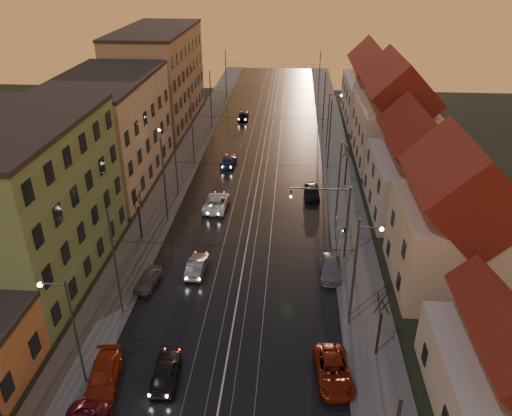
% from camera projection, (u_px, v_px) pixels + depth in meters
% --- Properties ---
extents(road, '(16.00, 120.00, 0.04)m').
position_uv_depth(road, '(261.00, 164.00, 65.26)').
color(road, black).
rests_on(road, ground).
extents(sidewalk_left, '(4.00, 120.00, 0.15)m').
position_uv_depth(sidewalk_left, '(185.00, 161.00, 65.89)').
color(sidewalk_left, '#4C4C4C').
rests_on(sidewalk_left, ground).
extents(sidewalk_right, '(4.00, 120.00, 0.15)m').
position_uv_depth(sidewalk_right, '(338.00, 166.00, 64.58)').
color(sidewalk_right, '#4C4C4C').
rests_on(sidewalk_right, ground).
extents(tram_rail_0, '(0.06, 120.00, 0.03)m').
position_uv_depth(tram_rail_0, '(244.00, 163.00, 65.39)').
color(tram_rail_0, gray).
rests_on(tram_rail_0, road).
extents(tram_rail_1, '(0.06, 120.00, 0.03)m').
position_uv_depth(tram_rail_1, '(255.00, 163.00, 65.29)').
color(tram_rail_1, gray).
rests_on(tram_rail_1, road).
extents(tram_rail_2, '(0.06, 120.00, 0.03)m').
position_uv_depth(tram_rail_2, '(267.00, 164.00, 65.19)').
color(tram_rail_2, gray).
rests_on(tram_rail_2, road).
extents(tram_rail_3, '(0.06, 120.00, 0.03)m').
position_uv_depth(tram_rail_3, '(278.00, 164.00, 65.10)').
color(tram_rail_3, gray).
rests_on(tram_rail_3, road).
extents(apartment_left_1, '(10.00, 18.00, 13.00)m').
position_uv_depth(apartment_left_1, '(25.00, 205.00, 40.40)').
color(apartment_left_1, '#6A9760').
rests_on(apartment_left_1, ground).
extents(apartment_left_2, '(10.00, 20.00, 12.00)m').
position_uv_depth(apartment_left_2, '(109.00, 132.00, 58.35)').
color(apartment_left_2, tan).
rests_on(apartment_left_2, ground).
extents(apartment_left_3, '(10.00, 24.00, 14.00)m').
position_uv_depth(apartment_left_3, '(159.00, 77.00, 79.15)').
color(apartment_left_3, tan).
rests_on(apartment_left_3, ground).
extents(house_right_0, '(8.16, 10.20, 5.80)m').
position_uv_depth(house_right_0, '(508.00, 372.00, 29.14)').
color(house_right_0, beige).
rests_on(house_right_0, ground).
extents(house_right_1, '(8.67, 10.20, 10.80)m').
position_uv_depth(house_right_1, '(454.00, 226.00, 39.50)').
color(house_right_1, beige).
rests_on(house_right_1, ground).
extents(house_right_2, '(9.18, 12.24, 9.20)m').
position_uv_depth(house_right_2, '(418.00, 171.00, 51.39)').
color(house_right_2, beige).
rests_on(house_right_2, ground).
extents(house_right_3, '(9.18, 14.28, 11.50)m').
position_uv_depth(house_right_3, '(394.00, 117.00, 64.15)').
color(house_right_3, beige).
rests_on(house_right_3, ground).
extents(house_right_4, '(9.18, 16.32, 10.00)m').
position_uv_depth(house_right_4, '(374.00, 89.00, 80.44)').
color(house_right_4, beige).
rests_on(house_right_4, ground).
extents(catenary_pole_l_1, '(0.16, 0.16, 9.00)m').
position_uv_depth(catenary_pole_l_1, '(116.00, 265.00, 36.30)').
color(catenary_pole_l_1, '#595B60').
rests_on(catenary_pole_l_1, ground).
extents(catenary_pole_r_1, '(0.16, 0.16, 9.00)m').
position_uv_depth(catenary_pole_r_1, '(354.00, 275.00, 35.17)').
color(catenary_pole_r_1, '#595B60').
rests_on(catenary_pole_r_1, ground).
extents(catenary_pole_l_2, '(0.16, 0.16, 9.00)m').
position_uv_depth(catenary_pole_l_2, '(164.00, 181.00, 49.59)').
color(catenary_pole_l_2, '#595B60').
rests_on(catenary_pole_l_2, ground).
extents(catenary_pole_r_2, '(0.16, 0.16, 9.00)m').
position_uv_depth(catenary_pole_r_2, '(338.00, 186.00, 48.46)').
color(catenary_pole_r_2, '#595B60').
rests_on(catenary_pole_r_2, ground).
extents(catenary_pole_l_3, '(0.16, 0.16, 9.00)m').
position_uv_depth(catenary_pole_l_3, '(192.00, 132.00, 62.88)').
color(catenary_pole_l_3, '#595B60').
rests_on(catenary_pole_l_3, ground).
extents(catenary_pole_r_3, '(0.16, 0.16, 9.00)m').
position_uv_depth(catenary_pole_r_3, '(330.00, 135.00, 61.75)').
color(catenary_pole_r_3, '#595B60').
rests_on(catenary_pole_r_3, ground).
extents(catenary_pole_l_4, '(0.16, 0.16, 9.00)m').
position_uv_depth(catenary_pole_l_4, '(211.00, 100.00, 76.17)').
color(catenary_pole_l_4, '#595B60').
rests_on(catenary_pole_l_4, ground).
extents(catenary_pole_r_4, '(0.16, 0.16, 9.00)m').
position_uv_depth(catenary_pole_r_4, '(324.00, 103.00, 75.04)').
color(catenary_pole_r_4, '#595B60').
rests_on(catenary_pole_r_4, ground).
extents(catenary_pole_l_5, '(0.16, 0.16, 9.00)m').
position_uv_depth(catenary_pole_l_5, '(226.00, 74.00, 92.12)').
color(catenary_pole_l_5, '#595B60').
rests_on(catenary_pole_l_5, ground).
extents(catenary_pole_r_5, '(0.16, 0.16, 9.00)m').
position_uv_depth(catenary_pole_r_5, '(319.00, 76.00, 90.99)').
color(catenary_pole_r_5, '#595B60').
rests_on(catenary_pole_r_5, ground).
extents(street_lamp_0, '(1.75, 0.32, 8.00)m').
position_uv_depth(street_lamp_0, '(69.00, 324.00, 29.96)').
color(street_lamp_0, '#595B60').
rests_on(street_lamp_0, ground).
extents(street_lamp_1, '(1.75, 0.32, 8.00)m').
position_uv_depth(street_lamp_1, '(360.00, 263.00, 35.85)').
color(street_lamp_1, '#595B60').
rests_on(street_lamp_1, ground).
extents(street_lamp_2, '(1.75, 0.32, 8.00)m').
position_uv_depth(street_lamp_2, '(172.00, 155.00, 54.76)').
color(street_lamp_2, '#595B60').
rests_on(street_lamp_2, ground).
extents(street_lamp_3, '(1.75, 0.32, 8.00)m').
position_uv_depth(street_lamp_3, '(331.00, 116.00, 67.74)').
color(street_lamp_3, '#595B60').
rests_on(street_lamp_3, ground).
extents(traffic_light_mast, '(5.30, 0.32, 7.20)m').
position_uv_depth(traffic_light_mast, '(336.00, 214.00, 43.14)').
color(traffic_light_mast, '#595B60').
rests_on(traffic_light_mast, ground).
extents(bare_tree_0, '(1.09, 1.09, 5.11)m').
position_uv_depth(bare_tree_0, '(139.00, 217.00, 47.08)').
color(bare_tree_0, black).
rests_on(bare_tree_0, ground).
extents(bare_tree_1, '(1.09, 1.09, 5.11)m').
position_uv_depth(bare_tree_1, '(380.00, 326.00, 33.33)').
color(bare_tree_1, black).
rests_on(bare_tree_1, ground).
extents(bare_tree_2, '(1.09, 1.09, 5.11)m').
position_uv_depth(bare_tree_2, '(346.00, 166.00, 58.13)').
color(bare_tree_2, black).
rests_on(bare_tree_2, ground).
extents(driving_car_0, '(1.85, 4.13, 1.38)m').
position_uv_depth(driving_car_0, '(165.00, 372.00, 32.15)').
color(driving_car_0, black).
rests_on(driving_car_0, ground).
extents(driving_car_1, '(1.53, 4.10, 1.34)m').
position_uv_depth(driving_car_1, '(197.00, 265.00, 43.02)').
color(driving_car_1, gray).
rests_on(driving_car_1, ground).
extents(driving_car_2, '(2.61, 5.26, 1.43)m').
position_uv_depth(driving_car_2, '(216.00, 202.00, 53.73)').
color(driving_car_2, white).
rests_on(driving_car_2, ground).
extents(driving_car_3, '(1.98, 4.38, 1.25)m').
position_uv_depth(driving_car_3, '(229.00, 161.00, 64.46)').
color(driving_car_3, navy).
rests_on(driving_car_3, ground).
extents(driving_car_4, '(1.76, 4.13, 1.39)m').
position_uv_depth(driving_car_4, '(243.00, 116.00, 82.07)').
color(driving_car_4, black).
rests_on(driving_car_4, ground).
extents(parked_left_2, '(2.44, 4.71, 1.31)m').
position_uv_depth(parked_left_2, '(103.00, 376.00, 31.84)').
color(parked_left_2, '#A12B10').
rests_on(parked_left_2, ground).
extents(parked_left_3, '(1.90, 3.73, 1.22)m').
position_uv_depth(parked_left_3, '(148.00, 279.00, 41.32)').
color(parked_left_3, gray).
rests_on(parked_left_3, ground).
extents(parked_right_0, '(2.64, 4.94, 1.32)m').
position_uv_depth(parked_right_0, '(333.00, 371.00, 32.25)').
color(parked_right_0, maroon).
rests_on(parked_right_0, ground).
extents(parked_right_1, '(1.83, 4.39, 1.27)m').
position_uv_depth(parked_right_1, '(330.00, 268.00, 42.76)').
color(parked_right_1, gray).
rests_on(parked_right_1, ground).
extents(parked_right_2, '(1.79, 4.19, 1.41)m').
position_uv_depth(parked_right_2, '(312.00, 192.00, 56.15)').
color(parked_right_2, black).
rests_on(parked_right_2, ground).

